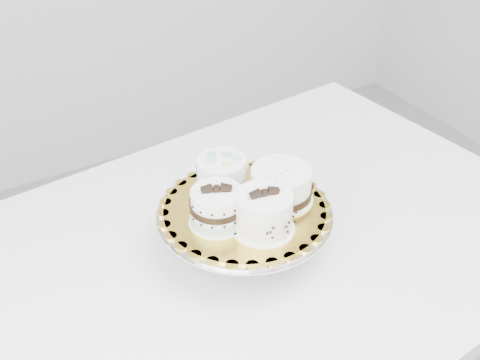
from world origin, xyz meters
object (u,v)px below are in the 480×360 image
table (247,268)px  cake_board (245,209)px  cake_ribbon (281,185)px  cake_dots (222,175)px  cake_swirl (264,213)px  cake_banded (217,208)px  cake_stand (244,222)px

table → cake_board: cake_board is taller
cake_board → cake_ribbon: (0.08, -0.01, 0.03)m
cake_board → cake_dots: 0.09m
cake_swirl → cake_dots: size_ratio=1.01×
cake_banded → cake_ribbon: size_ratio=0.93×
table → cake_dots: (-0.02, 0.07, 0.20)m
cake_board → cake_banded: cake_banded is taller
cake_board → cake_swirl: (-0.00, -0.07, 0.04)m
cake_swirl → cake_dots: cake_swirl is taller
cake_banded → cake_dots: 0.10m
cake_stand → table: bearing=31.8°
table → cake_ribbon: bearing=-18.4°
table → cake_stand: bearing=-154.1°
cake_dots → cake_swirl: bearing=-103.8°
cake_dots → cake_ribbon: bearing=-61.1°
cake_stand → cake_board: size_ratio=1.09×
cake_ribbon → cake_dots: bearing=137.7°
cake_swirl → cake_dots: (-0.01, 0.14, 0.00)m
cake_stand → cake_dots: bearing=95.7°
cake_dots → cake_ribbon: 0.12m
cake_board → cake_dots: cake_dots is taller
cake_stand → cake_banded: bearing=-172.2°
table → cake_ribbon: 0.21m
table → cake_dots: cake_dots is taller
cake_dots → cake_ribbon: size_ratio=0.89×
table → cake_swirl: cake_swirl is taller
cake_stand → cake_dots: (-0.01, 0.08, 0.07)m
cake_swirl → cake_banded: (-0.06, 0.06, -0.00)m
table → cake_board: (-0.01, -0.01, 0.16)m
table → cake_banded: cake_banded is taller
cake_stand → cake_board: 0.03m
cake_stand → cake_swirl: cake_swirl is taller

